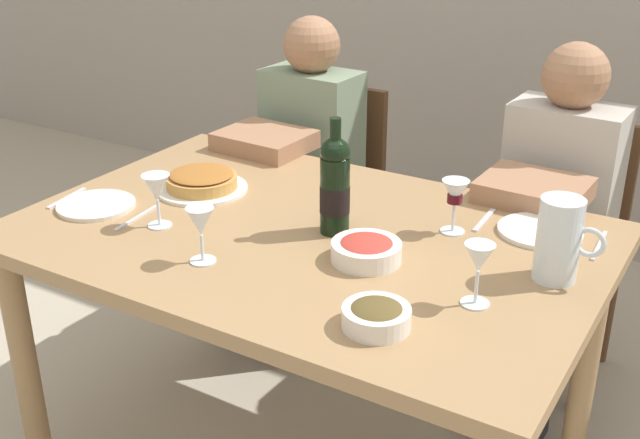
{
  "coord_description": "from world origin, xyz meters",
  "views": [
    {
      "loc": [
        0.99,
        -1.57,
        1.63
      ],
      "look_at": [
        0.04,
        0.0,
        0.8
      ],
      "focal_mm": 44.22,
      "sensor_mm": 36.0,
      "label": 1
    }
  ],
  "objects_px": {
    "chair_left": "(329,185)",
    "wine_glass_spare": "(200,224)",
    "salad_bowl": "(366,250)",
    "water_pitcher": "(558,244)",
    "diner_left": "(294,175)",
    "wine_glass_centre": "(455,195)",
    "chair_right": "(564,233)",
    "wine_glass_right_diner": "(157,189)",
    "dinner_plate_left_setting": "(540,231)",
    "baked_tart": "(202,181)",
    "wine_glass_left_diner": "(479,261)",
    "dinner_plate_right_setting": "(96,205)",
    "olive_bowl": "(376,316)",
    "diner_right": "(545,226)",
    "wine_bottle": "(335,185)",
    "dining_table": "(307,262)"
  },
  "relations": [
    {
      "from": "chair_left",
      "to": "wine_glass_spare",
      "type": "bearing_deg",
      "value": 108.44
    },
    {
      "from": "salad_bowl",
      "to": "water_pitcher",
      "type": "bearing_deg",
      "value": 19.16
    },
    {
      "from": "diner_left",
      "to": "wine_glass_centre",
      "type": "bearing_deg",
      "value": 152.66
    },
    {
      "from": "chair_right",
      "to": "wine_glass_right_diner",
      "type": "bearing_deg",
      "value": 55.34
    },
    {
      "from": "wine_glass_centre",
      "to": "dinner_plate_left_setting",
      "type": "xyz_separation_m",
      "value": [
        0.2,
        0.11,
        -0.1
      ]
    },
    {
      "from": "salad_bowl",
      "to": "wine_glass_spare",
      "type": "bearing_deg",
      "value": -148.35
    },
    {
      "from": "salad_bowl",
      "to": "wine_glass_right_diner",
      "type": "height_order",
      "value": "wine_glass_right_diner"
    },
    {
      "from": "water_pitcher",
      "to": "wine_glass_centre",
      "type": "height_order",
      "value": "water_pitcher"
    },
    {
      "from": "chair_left",
      "to": "chair_right",
      "type": "xyz_separation_m",
      "value": [
        0.9,
        0.03,
        0.0
      ]
    },
    {
      "from": "baked_tart",
      "to": "wine_glass_spare",
      "type": "bearing_deg",
      "value": -50.98
    },
    {
      "from": "dinner_plate_left_setting",
      "to": "chair_right",
      "type": "distance_m",
      "value": 0.67
    },
    {
      "from": "water_pitcher",
      "to": "wine_glass_spare",
      "type": "xyz_separation_m",
      "value": [
        -0.75,
        -0.35,
        0.01
      ]
    },
    {
      "from": "baked_tart",
      "to": "salad_bowl",
      "type": "relative_size",
      "value": 1.56
    },
    {
      "from": "wine_glass_left_diner",
      "to": "chair_right",
      "type": "bearing_deg",
      "value": 93.23
    },
    {
      "from": "baked_tart",
      "to": "diner_left",
      "type": "relative_size",
      "value": 0.23
    },
    {
      "from": "chair_left",
      "to": "wine_glass_centre",
      "type": "bearing_deg",
      "value": 141.02
    },
    {
      "from": "baked_tart",
      "to": "wine_glass_spare",
      "type": "xyz_separation_m",
      "value": [
        0.29,
        -0.36,
        0.07
      ]
    },
    {
      "from": "wine_glass_spare",
      "to": "chair_left",
      "type": "relative_size",
      "value": 0.16
    },
    {
      "from": "wine_glass_spare",
      "to": "dinner_plate_right_setting",
      "type": "relative_size",
      "value": 0.65
    },
    {
      "from": "olive_bowl",
      "to": "wine_glass_spare",
      "type": "distance_m",
      "value": 0.5
    },
    {
      "from": "dinner_plate_left_setting",
      "to": "wine_glass_spare",
      "type": "bearing_deg",
      "value": -138.27
    },
    {
      "from": "diner_right",
      "to": "wine_glass_left_diner",
      "type": "bearing_deg",
      "value": 96.43
    },
    {
      "from": "water_pitcher",
      "to": "diner_left",
      "type": "height_order",
      "value": "diner_left"
    },
    {
      "from": "chair_left",
      "to": "wine_bottle",
      "type": "bearing_deg",
      "value": 123.86
    },
    {
      "from": "chair_right",
      "to": "dinner_plate_left_setting",
      "type": "bearing_deg",
      "value": 98.51
    },
    {
      "from": "water_pitcher",
      "to": "chair_left",
      "type": "height_order",
      "value": "water_pitcher"
    },
    {
      "from": "chair_left",
      "to": "diner_left",
      "type": "xyz_separation_m",
      "value": [
        -0.01,
        -0.24,
        0.12
      ]
    },
    {
      "from": "baked_tart",
      "to": "wine_glass_left_diner",
      "type": "xyz_separation_m",
      "value": [
        0.92,
        -0.21,
        0.08
      ]
    },
    {
      "from": "water_pitcher",
      "to": "wine_glass_centre",
      "type": "xyz_separation_m",
      "value": [
        -0.3,
        0.12,
        0.02
      ]
    },
    {
      "from": "dining_table",
      "to": "salad_bowl",
      "type": "relative_size",
      "value": 8.83
    },
    {
      "from": "salad_bowl",
      "to": "dinner_plate_left_setting",
      "type": "relative_size",
      "value": 0.78
    },
    {
      "from": "wine_bottle",
      "to": "chair_right",
      "type": "bearing_deg",
      "value": 66.07
    },
    {
      "from": "dinner_plate_left_setting",
      "to": "chair_right",
      "type": "xyz_separation_m",
      "value": [
        -0.07,
        0.61,
        -0.27
      ]
    },
    {
      "from": "wine_bottle",
      "to": "chair_left",
      "type": "xyz_separation_m",
      "value": [
        -0.51,
        0.85,
        -0.39
      ]
    },
    {
      "from": "wine_glass_centre",
      "to": "diner_right",
      "type": "distance_m",
      "value": 0.56
    },
    {
      "from": "chair_left",
      "to": "wine_glass_left_diner",
      "type": "bearing_deg",
      "value": 136.21
    },
    {
      "from": "wine_glass_left_diner",
      "to": "diner_left",
      "type": "relative_size",
      "value": 0.12
    },
    {
      "from": "wine_glass_left_diner",
      "to": "chair_left",
      "type": "relative_size",
      "value": 0.17
    },
    {
      "from": "wine_glass_left_diner",
      "to": "chair_left",
      "type": "bearing_deg",
      "value": 133.49
    },
    {
      "from": "salad_bowl",
      "to": "wine_glass_spare",
      "type": "distance_m",
      "value": 0.4
    },
    {
      "from": "water_pitcher",
      "to": "dinner_plate_right_setting",
      "type": "bearing_deg",
      "value": -168.59
    },
    {
      "from": "baked_tart",
      "to": "diner_right",
      "type": "height_order",
      "value": "diner_right"
    },
    {
      "from": "salad_bowl",
      "to": "diner_right",
      "type": "distance_m",
      "value": 0.8
    },
    {
      "from": "wine_glass_centre",
      "to": "wine_glass_left_diner",
      "type": "bearing_deg",
      "value": -60.11
    },
    {
      "from": "baked_tart",
      "to": "olive_bowl",
      "type": "xyz_separation_m",
      "value": [
        0.78,
        -0.4,
        -0.0
      ]
    },
    {
      "from": "wine_glass_spare",
      "to": "diner_left",
      "type": "bearing_deg",
      "value": 110.0
    },
    {
      "from": "olive_bowl",
      "to": "dinner_plate_right_setting",
      "type": "distance_m",
      "value": 0.97
    },
    {
      "from": "wine_glass_left_diner",
      "to": "olive_bowl",
      "type": "bearing_deg",
      "value": -126.02
    },
    {
      "from": "dining_table",
      "to": "baked_tart",
      "type": "height_order",
      "value": "baked_tart"
    },
    {
      "from": "wine_glass_right_diner",
      "to": "baked_tart",
      "type": "bearing_deg",
      "value": 103.7
    }
  ]
}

